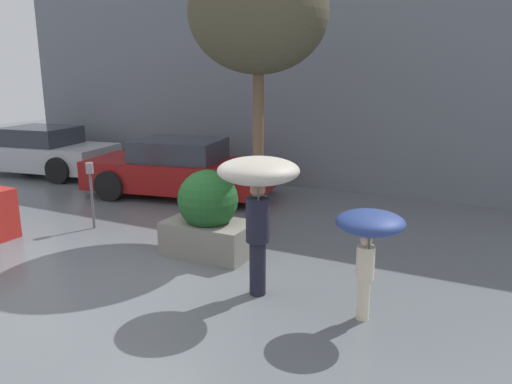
# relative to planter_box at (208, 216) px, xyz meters

# --- Properties ---
(ground_plane) EXTENTS (40.00, 40.00, 0.00)m
(ground_plane) POSITION_rel_planter_box_xyz_m (-0.48, -1.26, -0.65)
(ground_plane) COLOR slate
(building_facade) EXTENTS (18.00, 0.30, 6.00)m
(building_facade) POSITION_rel_planter_box_xyz_m (-0.48, 5.24, 2.35)
(building_facade) COLOR slate
(building_facade) RESTS_ON ground
(planter_box) EXTENTS (1.42, 0.97, 1.40)m
(planter_box) POSITION_rel_planter_box_xyz_m (0.00, 0.00, 0.00)
(planter_box) COLOR gray
(planter_box) RESTS_ON ground
(person_adult) EXTENTS (1.03, 1.03, 1.90)m
(person_adult) POSITION_rel_planter_box_xyz_m (1.43, -1.06, 0.88)
(person_adult) COLOR #1E1E2D
(person_adult) RESTS_ON ground
(person_child) EXTENTS (0.79, 0.79, 1.39)m
(person_child) POSITION_rel_planter_box_xyz_m (2.87, -1.08, 0.49)
(person_child) COLOR beige
(person_child) RESTS_ON ground
(parked_car_near) EXTENTS (4.60, 2.62, 1.34)m
(parked_car_near) POSITION_rel_planter_box_xyz_m (-2.67, 3.00, -0.02)
(parked_car_near) COLOR maroon
(parked_car_near) RESTS_ON ground
(parked_car_far) EXTENTS (4.30, 2.50, 1.34)m
(parked_car_far) POSITION_rel_planter_box_xyz_m (-7.67, 3.32, -0.02)
(parked_car_far) COLOR #B7BCC1
(parked_car_far) RESTS_ON ground
(street_tree) EXTENTS (2.39, 2.39, 4.88)m
(street_tree) POSITION_rel_planter_box_xyz_m (0.19, 1.41, 3.19)
(street_tree) COLOR brown
(street_tree) RESTS_ON ground
(parking_meter) EXTENTS (0.14, 0.14, 1.27)m
(parking_meter) POSITION_rel_planter_box_xyz_m (-2.68, 0.17, 0.26)
(parking_meter) COLOR #595B60
(parking_meter) RESTS_ON ground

